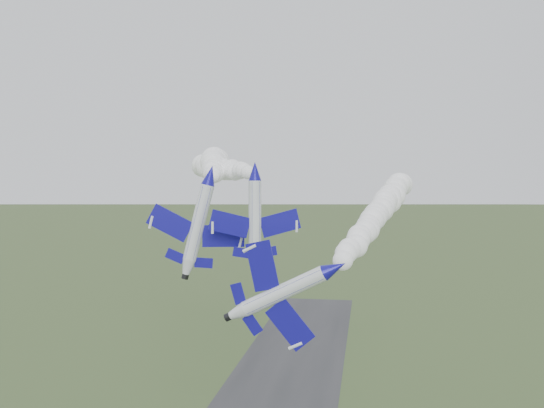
{
  "coord_description": "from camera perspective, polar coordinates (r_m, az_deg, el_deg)",
  "views": [
    {
      "loc": [
        17.3,
        -51.27,
        42.49
      ],
      "look_at": [
        6.47,
        16.66,
        39.59
      ],
      "focal_mm": 40.0,
      "sensor_mm": 36.0,
      "label": 1
    }
  ],
  "objects": [
    {
      "name": "jet_lead",
      "position": [
        49.04,
        5.96,
        -6.02
      ],
      "size": [
        4.56,
        11.35,
        8.43
      ],
      "rotation": [
        0.0,
        1.11,
        -0.09
      ],
      "color": "silver"
    },
    {
      "name": "smoke_trail_jet_lead",
      "position": [
        86.92,
        10.37,
        -0.3
      ],
      "size": [
        10.87,
        71.71,
        4.43
      ],
      "primitive_type": null,
      "rotation": [
        0.0,
        0.0,
        -0.09
      ],
      "color": "white"
    },
    {
      "name": "jet_pair_left",
      "position": [
        74.38,
        -5.84,
        2.74
      ],
      "size": [
        11.87,
        14.35,
        4.3
      ],
      "rotation": [
        0.0,
        0.24,
        0.21
      ],
      "color": "silver"
    },
    {
      "name": "smoke_trail_jet_pair_left",
      "position": [
        104.04,
        -5.46,
        3.53
      ],
      "size": [
        16.16,
        52.15,
        5.61
      ],
      "primitive_type": null,
      "rotation": [
        0.0,
        0.0,
        0.21
      ],
      "color": "white"
    },
    {
      "name": "jet_pair_right",
      "position": [
        71.9,
        -1.61,
        3.14
      ],
      "size": [
        10.96,
        12.6,
        3.21
      ],
      "rotation": [
        0.0,
        0.0,
        0.36
      ],
      "color": "silver"
    },
    {
      "name": "smoke_trail_jet_pair_right",
      "position": [
        106.76,
        -5.06,
        3.37
      ],
      "size": [
        27.09,
        61.11,
        4.73
      ],
      "primitive_type": null,
      "rotation": [
        0.0,
        0.0,
        0.36
      ],
      "color": "white"
    }
  ]
}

